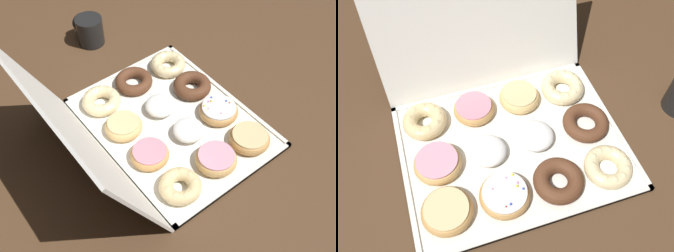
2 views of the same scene
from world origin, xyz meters
The scene contains 16 objects.
ground_plane centered at (0.00, 0.00, 0.00)m, with size 3.00×3.00×0.00m, color #4C331E.
donut_box centered at (0.00, 0.00, 0.01)m, with size 0.55×0.42×0.01m.
box_lid_open centered at (0.00, 0.29, 0.18)m, with size 0.55×0.38×0.01m, color silver.
glazed_ring_donut_0 centered at (-0.19, -0.12, 0.03)m, with size 0.12×0.12×0.04m.
sprinkle_donut_1 centered at (-0.06, -0.13, 0.03)m, with size 0.12×0.12×0.04m.
chocolate_cake_ring_donut_2 centered at (0.07, -0.13, 0.03)m, with size 0.12×0.12×0.04m.
cruller_donut_3 centered at (0.19, -0.13, 0.03)m, with size 0.12×0.12×0.04m.
pink_frosted_donut_4 centered at (-0.19, 0.00, 0.03)m, with size 0.11×0.11×0.04m.
powdered_filled_donut_5 centered at (-0.07, -0.01, 0.03)m, with size 0.09×0.09×0.04m.
powdered_filled_donut_6 centered at (0.06, 0.00, 0.03)m, with size 0.09×0.09×0.04m.
chocolate_cake_ring_donut_7 centered at (0.20, 0.00, 0.03)m, with size 0.12×0.12×0.03m.
cruller_donut_8 centered at (-0.20, 0.13, 0.03)m, with size 0.11×0.11×0.04m.
pink_frosted_donut_9 centered at (-0.06, 0.13, 0.03)m, with size 0.11×0.11×0.03m.
glazed_ring_donut_10 centered at (0.06, 0.13, 0.03)m, with size 0.11×0.11×0.04m.
cruller_donut_11 centered at (0.19, 0.13, 0.03)m, with size 0.12×0.12×0.04m.
coffee_mug centered at (0.48, -0.01, 0.05)m, with size 0.11×0.09×0.10m.
Camera 1 is at (-0.65, 0.52, 0.98)m, focal length 46.25 mm.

